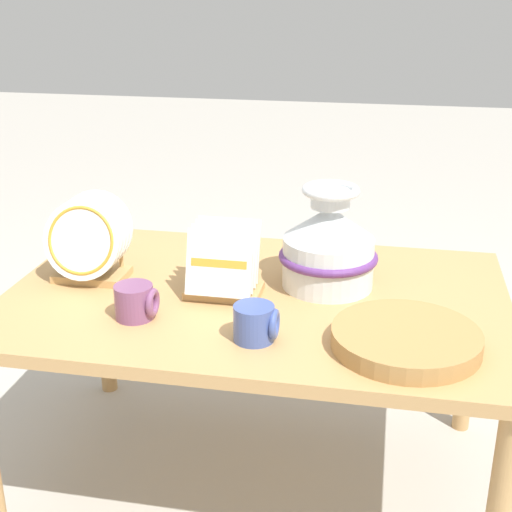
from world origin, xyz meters
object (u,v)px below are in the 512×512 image
ceramic_vase (329,245)px  mug_cobalt_glaze (256,323)px  wicker_charger_stack (406,339)px  dish_rack_square_plates (224,270)px  dish_rack_round_plates (89,244)px  mug_plum_glaze (136,302)px

ceramic_vase → mug_cobalt_glaze: (-0.13, -0.35, -0.08)m
wicker_charger_stack → dish_rack_square_plates: bearing=156.4°
mug_cobalt_glaze → ceramic_vase: bearing=69.2°
dish_rack_round_plates → mug_plum_glaze: 0.31m
ceramic_vase → mug_plum_glaze: bearing=-147.0°
ceramic_vase → dish_rack_square_plates: ceramic_vase is taller
wicker_charger_stack → dish_rack_round_plates: bearing=164.7°
ceramic_vase → mug_cobalt_glaze: bearing=-110.8°
dish_rack_square_plates → dish_rack_round_plates: bearing=175.9°
dish_rack_square_plates → mug_plum_glaze: 0.26m
mug_cobalt_glaze → mug_plum_glaze: (-0.32, 0.06, 0.00)m
dish_rack_round_plates → dish_rack_square_plates: (0.40, -0.03, -0.04)m
wicker_charger_stack → mug_plum_glaze: 0.67m
dish_rack_round_plates → dish_rack_square_plates: bearing=-4.1°
mug_cobalt_glaze → dish_rack_round_plates: bearing=153.2°
ceramic_vase → dish_rack_round_plates: (-0.67, -0.08, -0.01)m
wicker_charger_stack → mug_cobalt_glaze: bearing=-175.4°
mug_plum_glaze → dish_rack_round_plates: bearing=135.3°
dish_rack_square_plates → wicker_charger_stack: 0.53m
wicker_charger_stack → mug_plum_glaze: size_ratio=3.26×
mug_cobalt_glaze → mug_plum_glaze: bearing=169.7°
dish_rack_square_plates → wicker_charger_stack: bearing=-23.6°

